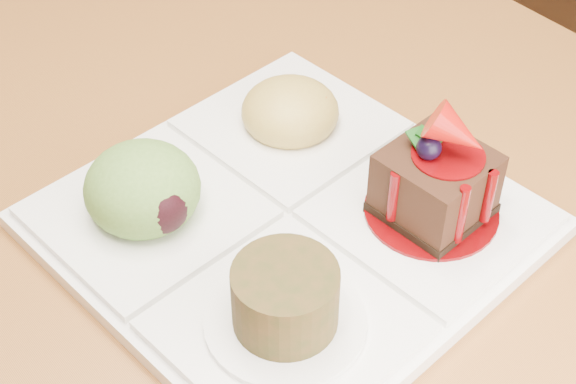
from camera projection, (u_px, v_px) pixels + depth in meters
sampler_plate at (281, 206)px, 0.58m from camera, size 0.30×0.30×0.11m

